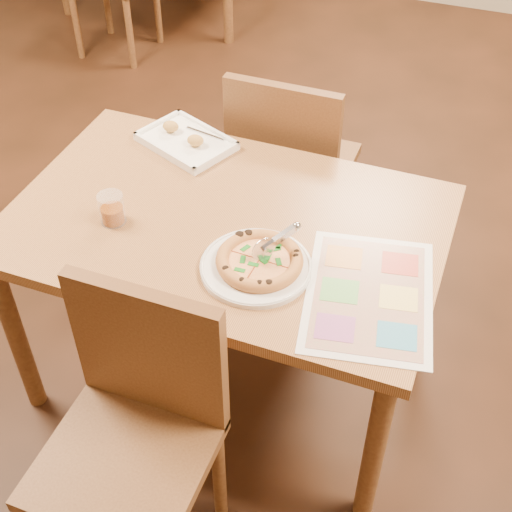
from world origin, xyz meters
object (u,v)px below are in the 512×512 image
(chair_far, at_px, (289,154))
(pizza, at_px, (260,260))
(menu, at_px, (369,295))
(pizza_cutter, at_px, (275,241))
(glass_tumbler, at_px, (112,210))
(appetizer_tray, at_px, (186,141))
(dining_table, at_px, (226,241))
(chair_near, at_px, (137,406))
(plate, at_px, (256,267))

(chair_far, xyz_separation_m, pizza, (0.17, -0.76, 0.18))
(menu, bearing_deg, pizza_cutter, 174.11)
(pizza, relative_size, pizza_cutter, 2.09)
(glass_tumbler, bearing_deg, appetizer_tray, 86.12)
(dining_table, xyz_separation_m, glass_tumbler, (-0.31, -0.13, 0.13))
(pizza_cutter, xyz_separation_m, appetizer_tray, (-0.48, 0.45, -0.07))
(dining_table, distance_m, glass_tumbler, 0.36)
(menu, bearing_deg, pizza, -179.14)
(appetizer_tray, relative_size, glass_tumbler, 3.80)
(glass_tumbler, bearing_deg, pizza_cutter, -0.24)
(menu, bearing_deg, chair_near, -137.11)
(glass_tumbler, bearing_deg, plate, -5.25)
(dining_table, bearing_deg, plate, -46.13)
(pizza_cutter, height_order, menu, pizza_cutter)
(pizza_cutter, relative_size, glass_tumbler, 1.22)
(chair_near, height_order, glass_tumbler, chair_near)
(chair_far, xyz_separation_m, menu, (0.48, -0.76, 0.16))
(chair_near, xyz_separation_m, menu, (0.48, 0.45, 0.16))
(dining_table, height_order, pizza, pizza)
(chair_far, distance_m, appetizer_tray, 0.43)
(chair_near, relative_size, appetizer_tray, 1.29)
(chair_near, distance_m, plate, 0.49)
(dining_table, distance_m, pizza, 0.26)
(chair_far, distance_m, glass_tumbler, 0.81)
(chair_far, height_order, pizza, chair_far)
(dining_table, xyz_separation_m, plate, (0.16, -0.17, 0.09))
(pizza_cutter, bearing_deg, glass_tumbler, 129.75)
(chair_near, distance_m, glass_tumbler, 0.60)
(appetizer_tray, bearing_deg, plate, -48.00)
(pizza_cutter, bearing_deg, chair_far, 55.49)
(glass_tumbler, xyz_separation_m, menu, (0.79, -0.03, -0.04))
(appetizer_tray, relative_size, menu, 0.77)
(pizza, height_order, glass_tumbler, glass_tumbler)
(pizza, distance_m, appetizer_tray, 0.66)
(pizza_cutter, xyz_separation_m, menu, (0.28, -0.03, -0.08))
(chair_near, bearing_deg, menu, 42.89)
(chair_near, height_order, appetizer_tray, chair_near)
(plate, bearing_deg, menu, 2.24)
(chair_near, bearing_deg, dining_table, 90.00)
(chair_far, height_order, glass_tumbler, chair_far)
(dining_table, height_order, chair_near, chair_near)
(chair_near, distance_m, appetizer_tray, 0.98)
(dining_table, relative_size, menu, 2.77)
(chair_far, xyz_separation_m, plate, (0.16, -0.77, 0.16))
(dining_table, bearing_deg, pizza_cutter, -32.24)
(chair_far, height_order, pizza_cutter, chair_far)
(pizza, distance_m, pizza_cutter, 0.07)
(pizza, distance_m, menu, 0.31)
(pizza, height_order, appetizer_tray, appetizer_tray)
(plate, distance_m, menu, 0.32)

